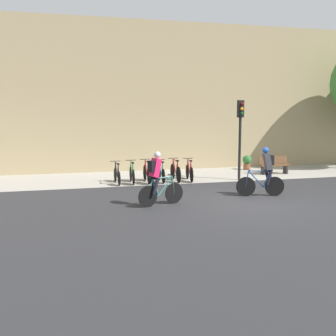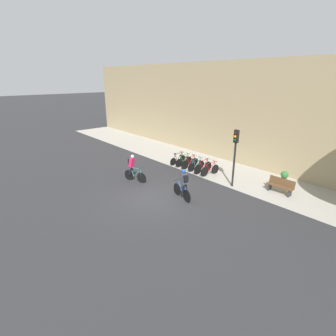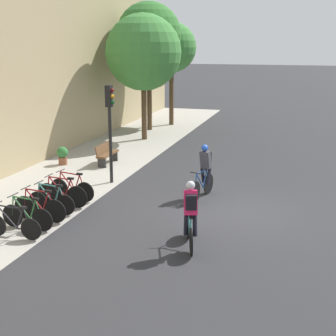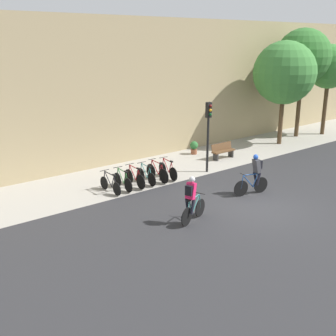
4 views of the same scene
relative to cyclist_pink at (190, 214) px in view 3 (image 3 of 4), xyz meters
name	(u,v)px [view 3 (image 3 of 4)]	position (x,y,z in m)	size (l,w,h in m)	color
ground	(234,211)	(3.03, -0.64, -0.95)	(200.00, 200.00, 0.00)	#2B2B2D
kerb_strip	(41,192)	(3.03, 6.11, -0.94)	(44.00, 4.50, 0.01)	#A39E93
cyclist_pink	(190,214)	(0.00, 0.00, 0.00)	(1.64, 0.66, 1.79)	black
cyclist_grey	(204,170)	(4.18, 0.56, 0.00)	(1.74, 0.57, 1.80)	black
parked_bike_0	(13,225)	(-0.66, 4.65, -0.57)	(0.46, 1.65, 0.93)	black
parked_bike_1	(27,216)	(0.00, 4.65, -0.55)	(0.46, 1.64, 0.96)	black
parked_bike_2	(40,207)	(0.65, 4.65, -0.54)	(0.46, 1.72, 0.98)	black
parked_bike_3	(52,201)	(1.30, 4.65, -0.56)	(0.46, 1.61, 0.95)	black
parked_bike_4	(62,194)	(1.95, 4.65, -0.53)	(0.46, 1.76, 0.99)	black
parked_bike_5	(72,188)	(2.60, 4.65, -0.55)	(0.46, 1.67, 0.97)	black
traffic_light_pole	(110,116)	(4.82, 4.20, 1.53)	(0.26, 0.30, 3.57)	black
bench	(107,153)	(7.28, 5.49, -0.48)	(1.54, 0.44, 0.89)	brown
street_tree_0	(143,52)	(12.77, 5.73, 3.59)	(3.92, 3.92, 6.51)	#4C3823
street_tree_1	(149,35)	(15.54, 6.38, 4.48)	(3.69, 3.69, 7.29)	#4C3823
street_tree_2	(172,48)	(17.63, 5.64, 3.77)	(3.02, 3.02, 6.26)	#4C3823
potted_plant	(63,155)	(6.65, 7.24, -0.51)	(0.48, 0.48, 0.78)	brown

